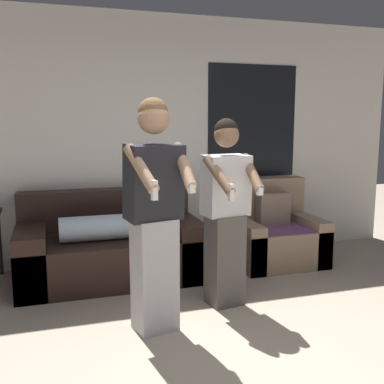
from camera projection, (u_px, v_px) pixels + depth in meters
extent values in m
cube|color=silver|center=(162.00, 140.00, 5.01)|extent=(5.78, 0.06, 2.70)
cube|color=black|center=(252.00, 121.00, 5.26)|extent=(1.10, 0.01, 1.30)
cube|color=black|center=(111.00, 257.00, 4.46)|extent=(1.76, 0.96, 0.43)
cube|color=black|center=(105.00, 209.00, 4.74)|extent=(1.76, 0.22, 0.42)
cube|color=black|center=(32.00, 257.00, 4.23)|extent=(0.28, 0.96, 0.57)
cube|color=black|center=(182.00, 244.00, 4.67)|extent=(0.28, 0.96, 0.57)
cylinder|color=silver|center=(111.00, 227.00, 4.29)|extent=(0.97, 0.24, 0.24)
cube|color=#937A60|center=(275.00, 245.00, 4.96)|extent=(0.95, 0.81, 0.41)
cube|color=#937A60|center=(263.00, 200.00, 5.18)|extent=(0.95, 0.20, 0.50)
cube|color=#937A60|center=(243.00, 243.00, 4.84)|extent=(0.18, 0.81, 0.51)
cube|color=#937A60|center=(305.00, 238.00, 5.07)|extent=(0.18, 0.81, 0.51)
cube|color=#704275|center=(277.00, 227.00, 4.89)|extent=(0.80, 0.65, 0.01)
cube|color=#7A6656|center=(273.00, 209.00, 4.96)|extent=(0.36, 0.14, 0.36)
cylinder|color=black|center=(0.00, 243.00, 4.56)|extent=(0.04, 0.04, 0.65)
cube|color=#B2B2B7|center=(155.00, 275.00, 3.34)|extent=(0.34, 0.30, 0.85)
cube|color=black|center=(154.00, 182.00, 3.22)|extent=(0.44, 0.34, 0.56)
sphere|color=#A37A5B|center=(153.00, 118.00, 3.14)|extent=(0.22, 0.22, 0.22)
sphere|color=brown|center=(153.00, 113.00, 3.15)|extent=(0.21, 0.21, 0.21)
cylinder|color=#A37A5B|center=(141.00, 168.00, 2.99)|extent=(0.21, 0.36, 0.32)
cube|color=white|center=(154.00, 190.00, 2.90)|extent=(0.04, 0.04, 0.13)
cylinder|color=#A37A5B|center=(184.00, 166.00, 3.15)|extent=(0.10, 0.36, 0.32)
cube|color=white|center=(192.00, 187.00, 3.04)|extent=(0.05, 0.04, 0.08)
cube|color=#56514C|center=(225.00, 260.00, 3.82)|extent=(0.31, 0.28, 0.78)
cube|color=silver|center=(226.00, 185.00, 3.72)|extent=(0.41, 0.29, 0.51)
sphere|color=brown|center=(227.00, 135.00, 3.65)|extent=(0.21, 0.21, 0.21)
sphere|color=black|center=(226.00, 130.00, 3.65)|extent=(0.20, 0.20, 0.20)
cylinder|color=brown|center=(219.00, 175.00, 3.50)|extent=(0.18, 0.36, 0.30)
cube|color=white|center=(231.00, 192.00, 3.39)|extent=(0.04, 0.04, 0.13)
cylinder|color=brown|center=(252.00, 173.00, 3.63)|extent=(0.08, 0.35, 0.30)
cube|color=white|center=(260.00, 190.00, 3.51)|extent=(0.05, 0.04, 0.08)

